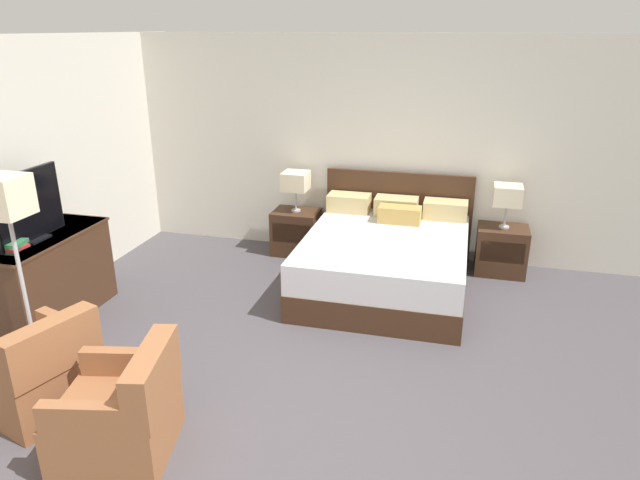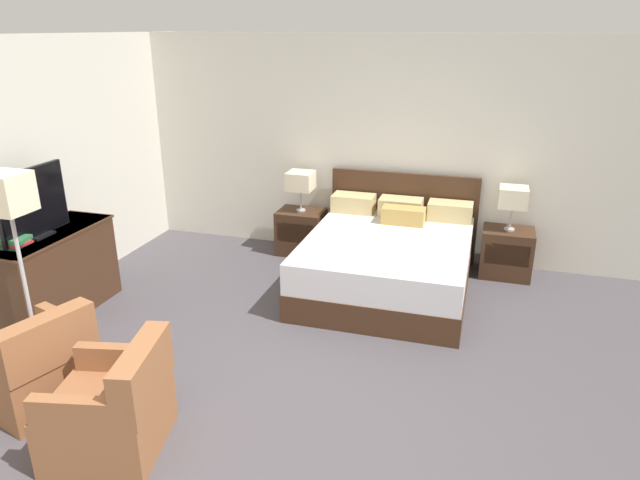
% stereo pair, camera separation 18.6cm
% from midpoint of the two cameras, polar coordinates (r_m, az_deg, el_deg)
% --- Properties ---
extents(ground_plane, '(11.41, 11.41, 0.00)m').
position_cam_midpoint_polar(ground_plane, '(3.95, -6.91, -20.96)').
color(ground_plane, '#4C474C').
extents(wall_back, '(6.70, 0.06, 2.55)m').
position_cam_midpoint_polar(wall_back, '(6.77, 5.64, 9.09)').
color(wall_back, silver).
rests_on(wall_back, ground).
extents(wall_left, '(0.06, 5.60, 2.55)m').
position_cam_midpoint_polar(wall_left, '(6.04, -26.13, 5.70)').
color(wall_left, silver).
rests_on(wall_left, ground).
extents(bed, '(1.71, 1.99, 1.04)m').
position_cam_midpoint_polar(bed, '(6.02, 7.71, -1.99)').
color(bed, '#422819').
rests_on(bed, ground).
extents(nightstand_left, '(0.55, 0.42, 0.54)m').
position_cam_midpoint_polar(nightstand_left, '(6.93, -1.13, 0.82)').
color(nightstand_left, '#422819').
rests_on(nightstand_left, ground).
extents(nightstand_right, '(0.55, 0.42, 0.54)m').
position_cam_midpoint_polar(nightstand_right, '(6.65, 18.90, -1.22)').
color(nightstand_right, '#422819').
rests_on(nightstand_right, ground).
extents(table_lamp_left, '(0.30, 0.30, 0.48)m').
position_cam_midpoint_polar(table_lamp_left, '(6.75, -1.16, 5.89)').
color(table_lamp_left, '#B7B7BC').
rests_on(table_lamp_left, nightstand_left).
extents(table_lamp_right, '(0.30, 0.30, 0.48)m').
position_cam_midpoint_polar(table_lamp_right, '(6.45, 19.54, 4.02)').
color(table_lamp_right, '#B7B7BC').
rests_on(table_lamp_right, nightstand_right).
extents(dresser, '(0.52, 1.29, 0.83)m').
position_cam_midpoint_polar(dresser, '(5.90, -24.29, -3.05)').
color(dresser, '#422819').
rests_on(dresser, ground).
extents(tv, '(0.18, 0.78, 0.63)m').
position_cam_midpoint_polar(tv, '(5.61, -25.92, 3.25)').
color(tv, black).
rests_on(tv, dresser).
extents(book_red_cover, '(0.22, 0.22, 0.03)m').
position_cam_midpoint_polar(book_red_cover, '(5.52, -27.45, -0.46)').
color(book_red_cover, '#2D7042').
rests_on(book_red_cover, dresser).
extents(book_blue_cover, '(0.26, 0.20, 0.02)m').
position_cam_midpoint_polar(book_blue_cover, '(5.50, -27.38, -0.24)').
color(book_blue_cover, '#B7282D').
rests_on(book_blue_cover, book_red_cover).
extents(book_small_top, '(0.26, 0.24, 0.03)m').
position_cam_midpoint_polar(book_small_top, '(5.49, -27.40, 0.04)').
color(book_small_top, '#2D7042').
rests_on(book_small_top, book_blue_cover).
extents(armchair_by_window, '(0.86, 0.86, 0.76)m').
position_cam_midpoint_polar(armchair_by_window, '(4.68, -25.48, -11.44)').
color(armchair_by_window, '#935B38').
rests_on(armchair_by_window, ground).
extents(armchair_companion, '(0.82, 0.81, 0.76)m').
position_cam_midpoint_polar(armchair_companion, '(4.04, -18.69, -15.84)').
color(armchair_companion, '#935B38').
rests_on(armchair_companion, ground).
extents(floor_lamp, '(0.30, 0.30, 1.59)m').
position_cam_midpoint_polar(floor_lamp, '(4.90, -27.67, 2.87)').
color(floor_lamp, '#B7B7BC').
rests_on(floor_lamp, ground).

